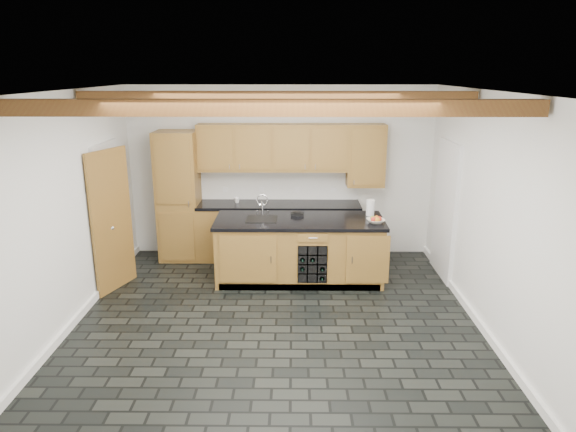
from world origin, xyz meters
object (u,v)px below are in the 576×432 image
island (300,250)px  kitchen_scale (297,214)px  paper_towel (370,208)px  fruit_bowl (376,221)px

island → kitchen_scale: kitchen_scale is taller
kitchen_scale → paper_towel: bearing=3.6°
kitchen_scale → paper_towel: size_ratio=0.83×
fruit_bowl → island: bearing=171.1°
kitchen_scale → paper_towel: (1.09, 0.02, 0.09)m
fruit_bowl → paper_towel: 0.41m
fruit_bowl → paper_towel: bearing=93.3°
island → kitchen_scale: bearing=100.1°
kitchen_scale → fruit_bowl: bearing=-16.2°
kitchen_scale → fruit_bowl: (1.11, -0.38, 0.00)m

